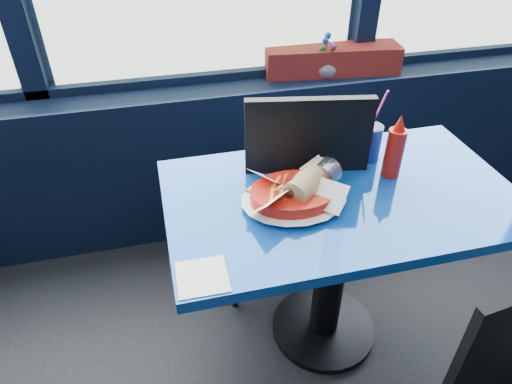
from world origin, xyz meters
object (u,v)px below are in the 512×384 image
object	(u,v)px
food_basket	(296,192)
flower_vase	(327,65)
near_table	(336,233)
planter_box	(332,60)
chair_near_back	(287,185)
ketchup_bottle	(395,150)
soda_cup	(369,142)

from	to	relation	value
food_basket	flower_vase	bearing A→B (deg)	47.67
near_table	planter_box	world-z (taller)	planter_box
chair_near_back	planter_box	bearing A→B (deg)	-113.15
near_table	food_basket	distance (m)	0.28
flower_vase	ketchup_bottle	distance (m)	0.78
planter_box	ketchup_bottle	size ratio (longest dim) A/B	2.77
planter_box	soda_cup	size ratio (longest dim) A/B	2.29
soda_cup	near_table	bearing A→B (deg)	-134.00
chair_near_back	food_basket	size ratio (longest dim) A/B	2.84
near_table	food_basket	size ratio (longest dim) A/B	3.30
planter_box	ketchup_bottle	xyz separation A→B (m)	(-0.09, -0.83, -0.01)
flower_vase	food_basket	xyz separation A→B (m)	(-0.42, -0.85, -0.07)
chair_near_back	ketchup_bottle	size ratio (longest dim) A/B	4.32
food_basket	chair_near_back	bearing A→B (deg)	60.79
ketchup_bottle	soda_cup	bearing A→B (deg)	104.94
soda_cup	chair_near_back	bearing A→B (deg)	158.19
planter_box	flower_vase	size ratio (longest dim) A/B	3.10
chair_near_back	food_basket	bearing A→B (deg)	87.21
ketchup_bottle	chair_near_back	bearing A→B (deg)	142.98
near_table	soda_cup	size ratio (longest dim) A/B	4.14
near_table	planter_box	xyz separation A→B (m)	(0.30, 0.90, 0.30)
planter_box	food_basket	size ratio (longest dim) A/B	1.82
near_table	soda_cup	xyz separation A→B (m)	(0.18, 0.18, 0.25)
chair_near_back	ketchup_bottle	distance (m)	0.47
chair_near_back	soda_cup	distance (m)	0.37
planter_box	food_basket	world-z (taller)	planter_box
chair_near_back	ketchup_bottle	xyz separation A→B (m)	(0.31, -0.23, 0.26)
ketchup_bottle	planter_box	bearing A→B (deg)	83.61
chair_near_back	planter_box	xyz separation A→B (m)	(0.40, 0.60, 0.27)
food_basket	soda_cup	bearing A→B (deg)	13.46
flower_vase	near_table	bearing A→B (deg)	-106.83
near_table	chair_near_back	xyz separation A→B (m)	(-0.10, 0.29, 0.03)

